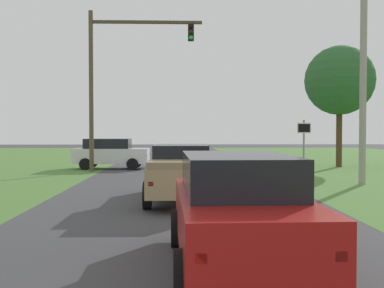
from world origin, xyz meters
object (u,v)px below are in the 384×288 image
object	(u,v)px
crossing_suv_far	(111,153)
traffic_light	(117,69)
keep_moving_sign	(304,143)
red_suv_near	(238,208)
oak_tree_right	(340,81)
utility_pole_right	(363,83)
pickup_truck_lead	(181,172)

from	to	relation	value
crossing_suv_far	traffic_light	bearing A→B (deg)	-71.55
keep_moving_sign	crossing_suv_far	bearing A→B (deg)	141.17
red_suv_near	oak_tree_right	world-z (taller)	oak_tree_right
crossing_suv_far	utility_pole_right	distance (m)	14.71
keep_moving_sign	crossing_suv_far	distance (m)	12.10
keep_moving_sign	utility_pole_right	world-z (taller)	utility_pole_right
oak_tree_right	traffic_light	bearing A→B (deg)	-168.28
red_suv_near	pickup_truck_lead	size ratio (longest dim) A/B	0.87
crossing_suv_far	utility_pole_right	world-z (taller)	utility_pole_right
red_suv_near	traffic_light	bearing A→B (deg)	103.59
pickup_truck_lead	utility_pole_right	distance (m)	9.29
red_suv_near	traffic_light	xyz separation A→B (m)	(-4.30, 17.81, 4.65)
crossing_suv_far	pickup_truck_lead	bearing A→B (deg)	-72.04
red_suv_near	crossing_suv_far	size ratio (longest dim) A/B	1.09
traffic_light	utility_pole_right	world-z (taller)	traffic_light
oak_tree_right	crossing_suv_far	world-z (taller)	oak_tree_right
traffic_light	crossing_suv_far	world-z (taller)	traffic_light
pickup_truck_lead	crossing_suv_far	world-z (taller)	pickup_truck_lead
red_suv_near	keep_moving_sign	distance (m)	12.95
pickup_truck_lead	traffic_light	size ratio (longest dim) A/B	0.63
keep_moving_sign	utility_pole_right	bearing A→B (deg)	-18.61
oak_tree_right	pickup_truck_lead	bearing A→B (deg)	-126.45
traffic_light	crossing_suv_far	size ratio (longest dim) A/B	1.99
pickup_truck_lead	traffic_light	distance (m)	12.12
crossing_suv_far	oak_tree_right	bearing A→B (deg)	3.55
traffic_light	crossing_suv_far	xyz separation A→B (m)	(-0.63, 1.90, -4.69)
red_suv_near	keep_moving_sign	world-z (taller)	keep_moving_sign
keep_moving_sign	crossing_suv_far	size ratio (longest dim) A/B	0.62
utility_pole_right	crossing_suv_far	bearing A→B (deg)	144.46
traffic_light	keep_moving_sign	xyz separation A→B (m)	(8.77, -5.67, -3.90)
red_suv_near	utility_pole_right	world-z (taller)	utility_pole_right
traffic_light	oak_tree_right	xyz separation A→B (m)	(13.32, 2.76, -0.29)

